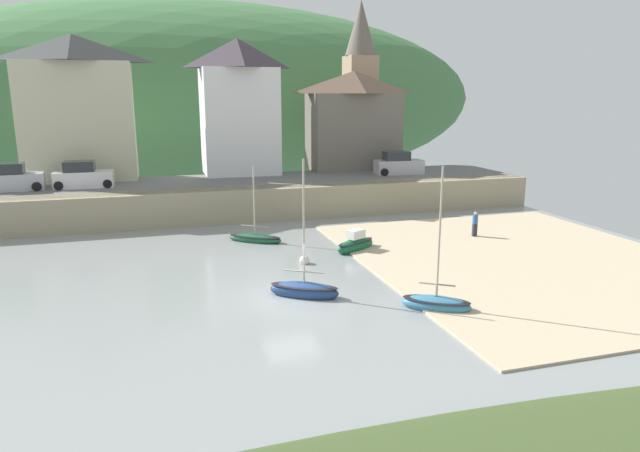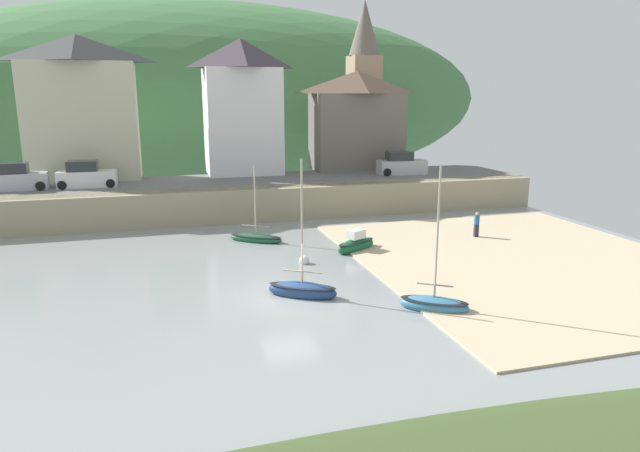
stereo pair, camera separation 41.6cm
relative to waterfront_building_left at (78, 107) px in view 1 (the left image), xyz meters
name	(u,v)px [view 1 (the left image)]	position (x,y,z in m)	size (l,w,h in m)	color
ground	(410,393)	(12.42, -34.76, -7.94)	(48.00, 41.00, 0.61)	gray
quay_seawall	(235,201)	(11.02, -7.70, -6.75)	(48.00, 9.40, 2.40)	tan
hillside_backdrop	(187,99)	(10.40, 30.00, 0.48)	(80.00, 44.00, 24.53)	#447744
waterfront_building_left	(78,107)	(0.00, 0.00, 0.00)	(8.66, 5.04, 11.24)	beige
waterfront_building_centre	(239,106)	(12.74, 0.00, 0.03)	(6.51, 5.42, 11.26)	white
waterfront_building_right	(354,120)	(23.13, 0.00, -1.24)	(8.33, 4.47, 8.76)	#6B645A
church_with_spire	(360,81)	(25.22, 4.00, 2.26)	(3.00, 3.00, 15.45)	tan
sailboat_blue_trim	(255,238)	(11.27, -14.64, -7.87)	(3.52, 2.88, 4.88)	#1D5534
dinghy_open_wooden	(436,303)	(16.70, -28.37, -7.81)	(3.09, 2.63, 6.40)	teal
fishing_boat_green	(304,290)	(11.66, -25.15, -7.79)	(3.34, 2.56, 6.54)	navy
sailboat_tall_mast	(356,245)	(16.64, -18.47, -7.73)	(3.04, 2.22, 1.49)	#155934
parked_car_near_slipway	(12,179)	(-4.33, -4.50, -4.90)	(4.20, 1.96, 1.95)	#AFB2BD
parked_car_by_wall	(83,177)	(0.40, -4.50, -4.90)	(4.12, 1.82, 1.95)	silver
parked_car_end_of_row	(398,165)	(25.64, -4.50, -4.90)	(4.21, 1.99, 1.95)	#BBB5BB
person_on_slipway	(475,223)	(25.13, -17.73, -7.12)	(0.34, 0.34, 1.62)	#282833
mooring_buoy	(304,261)	(13.01, -20.18, -7.93)	(0.57, 0.57, 0.57)	silver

